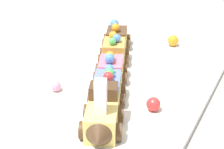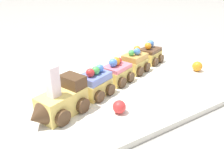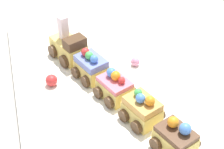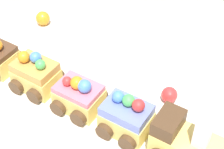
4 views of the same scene
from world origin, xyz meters
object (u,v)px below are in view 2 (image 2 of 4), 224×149
object	(u,v)px
cake_train_locomotive	(59,102)
cake_car_caramel	(135,62)
gumball_red	(119,107)
gumball_orange	(197,66)
cake_car_blueberry	(95,84)
cake_car_strawberry	(117,73)
cake_car_chocolate	(150,55)
gumball_pink	(71,75)

from	to	relation	value
cake_train_locomotive	cake_car_caramel	world-z (taller)	cake_train_locomotive
gumball_red	gumball_orange	bearing A→B (deg)	-168.44
cake_car_blueberry	cake_car_caramel	bearing A→B (deg)	-179.92
cake_car_blueberry	cake_car_strawberry	bearing A→B (deg)	-179.61
cake_car_blueberry	gumball_red	xyz separation A→B (m)	(-0.01, 0.09, -0.01)
cake_car_blueberry	gumball_red	bearing A→B (deg)	71.88
cake_car_chocolate	cake_car_strawberry	bearing A→B (deg)	0.05
cake_car_blueberry	cake_car_caramel	distance (m)	0.17
gumball_pink	cake_train_locomotive	bearing A→B (deg)	61.07
cake_car_caramel	gumball_pink	distance (m)	0.17
cake_train_locomotive	cake_car_blueberry	size ratio (longest dim) A/B	1.44
gumball_pink	cake_car_strawberry	bearing A→B (deg)	140.28
cake_car_blueberry	cake_car_chocolate	size ratio (longest dim) A/B	1.00
cake_car_caramel	cake_car_chocolate	world-z (taller)	cake_car_caramel
gumball_pink	gumball_orange	bearing A→B (deg)	157.12
gumball_pink	cake_car_caramel	bearing A→B (deg)	165.62
cake_car_caramel	cake_train_locomotive	bearing A→B (deg)	-0.01
cake_car_strawberry	cake_car_chocolate	distance (m)	0.17
cake_train_locomotive	gumball_pink	world-z (taller)	cake_train_locomotive
cake_train_locomotive	cake_car_strawberry	bearing A→B (deg)	-179.91
cake_car_caramel	gumball_red	distance (m)	0.21
cake_car_caramel	cake_car_strawberry	bearing A→B (deg)	-0.21
cake_car_blueberry	gumball_pink	distance (m)	0.11
cake_car_caramel	gumball_pink	size ratio (longest dim) A/B	4.19
cake_car_chocolate	gumball_pink	bearing A→B (deg)	-24.06
cake_car_chocolate	gumball_pink	world-z (taller)	cake_car_chocolate
cake_train_locomotive	cake_car_caramel	xyz separation A→B (m)	(-0.25, -0.10, -0.00)
cake_car_blueberry	gumball_pink	bearing A→B (deg)	-104.79
cake_car_blueberry	cake_train_locomotive	bearing A→B (deg)	-0.16
cake_train_locomotive	gumball_pink	bearing A→B (deg)	-140.77
cake_train_locomotive	gumball_orange	xyz separation A→B (m)	(-0.39, -0.01, -0.01)
cake_train_locomotive	cake_car_chocolate	world-z (taller)	cake_train_locomotive
cake_car_strawberry	gumball_red	bearing A→B (deg)	37.61
cake_car_chocolate	cake_car_blueberry	bearing A→B (deg)	0.16
gumball_orange	gumball_red	bearing A→B (deg)	11.56
cake_car_strawberry	gumball_pink	distance (m)	0.12
cake_car_blueberry	cake_car_strawberry	size ratio (longest dim) A/B	1.00
cake_car_blueberry	gumball_red	world-z (taller)	cake_car_blueberry
cake_car_chocolate	gumball_orange	size ratio (longest dim) A/B	3.09
cake_car_strawberry	cake_car_caramel	distance (m)	0.08
cake_train_locomotive	cake_car_strawberry	distance (m)	0.18
gumball_orange	gumball_pink	world-z (taller)	gumball_orange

